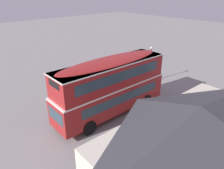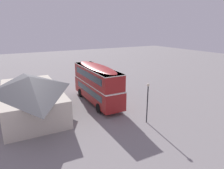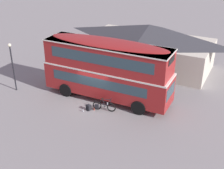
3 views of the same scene
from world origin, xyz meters
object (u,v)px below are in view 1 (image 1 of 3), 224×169
at_px(water_bottle_clear_plastic, 98,98).
at_px(street_lamp, 150,60).
at_px(touring_bicycle, 92,103).
at_px(double_decker_bus, 111,85).
at_px(backpack_on_ground, 98,99).
at_px(water_bottle_red_squeeze, 96,102).

xyz_separation_m(water_bottle_clear_plastic, street_lamp, (-6.86, 0.71, 2.46)).
bearing_deg(street_lamp, touring_bicycle, 0.47).
distance_m(double_decker_bus, backpack_on_ground, 3.34).
height_order(touring_bicycle, backpack_on_ground, touring_bicycle).
distance_m(touring_bicycle, street_lamp, 8.43).
relative_size(double_decker_bus, water_bottle_red_squeeze, 43.74).
height_order(backpack_on_ground, street_lamp, street_lamp).
xyz_separation_m(touring_bicycle, water_bottle_red_squeeze, (-0.63, -0.26, -0.26)).
relative_size(double_decker_bus, street_lamp, 2.48).
bearing_deg(touring_bicycle, water_bottle_clear_plastic, -148.75).
height_order(double_decker_bus, street_lamp, double_decker_bus).
relative_size(double_decker_bus, touring_bicycle, 5.76).
bearing_deg(water_bottle_clear_plastic, water_bottle_red_squeeze, 38.63).
relative_size(water_bottle_red_squeeze, water_bottle_clear_plastic, 0.96).
xyz_separation_m(double_decker_bus, street_lamp, (-7.58, -1.95, -0.07)).
height_order(water_bottle_clear_plastic, street_lamp, street_lamp).
bearing_deg(water_bottle_red_squeeze, street_lamp, 178.55).
relative_size(backpack_on_ground, water_bottle_clear_plastic, 2.07).
xyz_separation_m(touring_bicycle, street_lamp, (-8.14, -0.07, 2.20)).
bearing_deg(double_decker_bus, touring_bicycle, -73.46).
distance_m(water_bottle_red_squeeze, street_lamp, 7.91).
xyz_separation_m(double_decker_bus, touring_bicycle, (0.56, -1.88, -2.27)).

